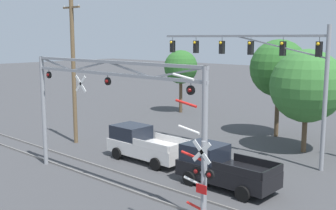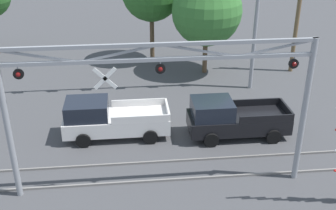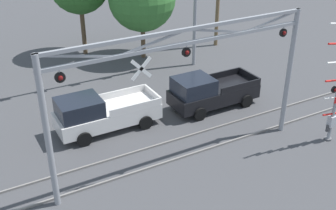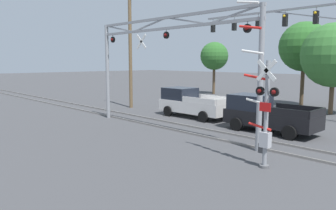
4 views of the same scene
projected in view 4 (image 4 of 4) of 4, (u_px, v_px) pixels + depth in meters
rail_track_near at (170, 129)px, 18.61m from camera, size 80.00×0.08×0.10m
rail_track_far at (187, 126)px, 19.59m from camera, size 80.00×0.08×0.10m
crossing_gantry at (166, 52)px, 17.85m from camera, size 11.85×0.28×6.27m
crossing_signal_mast at (264, 112)px, 11.81m from camera, size 1.82×0.35×6.12m
traffic_signal_span at (304, 33)px, 21.98m from camera, size 11.75×0.39×8.02m
pickup_truck_lead at (191, 103)px, 22.93m from camera, size 5.27×2.23×1.99m
pickup_truck_following at (266, 114)px, 18.12m from camera, size 5.03×2.23×1.99m
utility_pole_left at (130, 46)px, 26.92m from camera, size 1.80×0.28×9.94m
background_tree_beyond_span at (334, 55)px, 23.55m from camera, size 4.66×4.66×6.64m
background_tree_far_left_verge at (304, 47)px, 27.83m from camera, size 4.22×4.22×7.23m
background_tree_far_right_verge at (214, 56)px, 38.51m from camera, size 3.28×3.28×6.14m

